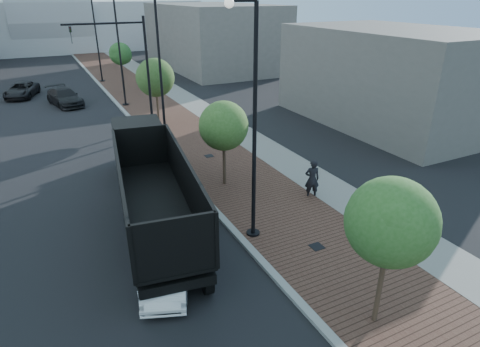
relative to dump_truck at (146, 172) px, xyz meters
name	(u,v)px	position (x,y,z in m)	size (l,w,h in m)	color
sidewalk	(141,89)	(5.92, 24.75, -1.40)	(7.00, 140.00, 0.12)	#4C2D23
concrete_strip	(166,87)	(8.62, 24.75, -1.40)	(2.40, 140.00, 0.13)	slate
curb	(107,93)	(2.42, 24.75, -1.39)	(0.30, 140.00, 0.14)	gray
dump_truck	(146,172)	(0.00, 0.00, 0.00)	(4.44, 13.61, 3.47)	black
white_sedan	(167,265)	(-1.06, -6.43, -0.79)	(1.43, 4.11, 1.36)	silver
dark_car_mid	(22,90)	(-5.21, 26.80, -0.77)	(2.30, 4.99, 1.39)	black
dark_car_far	(65,97)	(-1.77, 21.55, -0.72)	(2.09, 5.14, 1.49)	black
pedestrian	(312,179)	(7.26, -3.46, -0.46)	(0.73, 0.48, 2.01)	black
streetlight_1	(252,138)	(2.91, -5.25, 2.88)	(1.44, 0.56, 9.21)	black
streetlight_2	(161,73)	(3.02, 6.75, 3.36)	(1.72, 0.56, 9.28)	black
streetlight_3	(119,56)	(2.91, 18.75, 2.88)	(1.44, 0.56, 9.21)	black
streetlight_4	(97,38)	(3.02, 30.75, 3.36)	(1.72, 0.56, 9.28)	black
traffic_mast	(134,65)	(2.12, 9.75, 3.52)	(5.09, 0.20, 8.00)	black
tree_0	(392,222)	(4.06, -11.22, 2.13)	(2.56, 2.55, 4.88)	#382619
tree_1	(224,126)	(4.06, -0.22, 1.81)	(2.52, 2.49, 4.53)	#382619
tree_2	(156,78)	(4.06, 11.78, 2.16)	(2.82, 2.82, 5.04)	#382619
tree_3	(121,54)	(4.06, 23.78, 2.42)	(2.22, 2.14, 4.98)	#382619
convention_center	(46,12)	(0.42, 69.75, 4.54)	(50.00, 30.00, 50.00)	#B1B7BC
commercial_block_ne	(212,36)	(18.42, 34.75, 2.54)	(12.00, 22.00, 8.00)	#645F5A
commercial_block_e	(392,77)	(20.42, 4.75, 2.04)	(10.00, 16.00, 7.00)	#615C57
utility_cover_1	(317,247)	(4.82, -7.25, -1.33)	(0.50, 0.50, 0.02)	black
utility_cover_2	(209,156)	(4.82, 3.75, -1.33)	(0.50, 0.50, 0.02)	black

